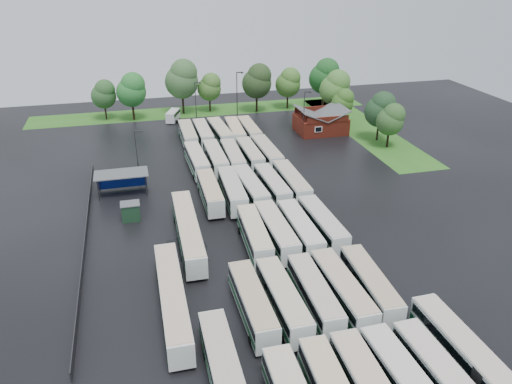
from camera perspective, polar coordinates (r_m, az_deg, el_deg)
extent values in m
plane|color=black|center=(64.26, 0.92, -6.67)|extent=(160.00, 160.00, 0.00)
cube|color=maroon|center=(107.75, 7.37, 7.70)|extent=(10.00, 8.00, 3.40)
cube|color=#4C4F51|center=(106.12, 6.18, 8.96)|extent=(5.07, 8.60, 2.19)
cube|color=#4C4F51|center=(107.92, 8.70, 9.09)|extent=(5.07, 8.60, 2.19)
cube|color=maroon|center=(103.56, 8.24, 8.19)|extent=(9.00, 0.20, 1.20)
cube|color=silver|center=(103.37, 7.15, 7.12)|extent=(1.60, 0.12, 1.20)
cylinder|color=#2D2D30|center=(79.66, -17.59, 0.13)|extent=(0.16, 0.16, 3.40)
cylinder|color=#2D2D30|center=(79.41, -12.43, 0.69)|extent=(0.16, 0.16, 3.40)
cylinder|color=#2D2D30|center=(82.59, -17.52, 1.05)|extent=(0.16, 0.16, 3.40)
cylinder|color=#2D2D30|center=(82.35, -12.55, 1.59)|extent=(0.16, 0.16, 3.40)
cube|color=#4C4F51|center=(80.21, -15.17, 2.04)|extent=(8.20, 4.20, 0.15)
cube|color=navy|center=(82.70, -15.03, 1.34)|extent=(7.60, 0.08, 2.60)
cube|color=#13311C|center=(72.94, -14.12, -2.21)|extent=(2.50, 2.00, 2.50)
cube|color=#4C4F51|center=(72.36, -14.23, -1.29)|extent=(2.70, 2.20, 0.12)
cube|color=#2E6A1C|center=(123.25, -6.16, 9.21)|extent=(80.00, 10.00, 0.01)
cube|color=#2E6A1C|center=(112.21, 12.13, 7.15)|extent=(10.00, 50.00, 0.01)
cube|color=#2D2D30|center=(69.59, -18.90, -4.91)|extent=(0.10, 50.00, 1.20)
cylinder|color=black|center=(47.28, 6.94, -20.28)|extent=(2.55, 0.96, 0.96)
cube|color=beige|center=(43.63, 13.23, -20.30)|extent=(2.67, 12.12, 0.12)
cylinder|color=black|center=(48.13, 10.65, -19.55)|extent=(2.65, 1.00, 1.00)
cube|color=black|center=(45.64, 16.94, -20.00)|extent=(3.03, 11.90, 0.90)
cube|color=beige|center=(45.03, 17.09, -19.19)|extent=(2.87, 12.02, 0.12)
cylinder|color=black|center=(49.35, 14.26, -18.62)|extent=(2.62, 0.98, 0.98)
cube|color=silver|center=(47.66, 20.37, -19.30)|extent=(2.88, 12.07, 2.75)
cube|color=black|center=(47.28, 20.48, -18.82)|extent=(2.93, 11.60, 0.88)
cube|color=#07401F|center=(48.07, 20.26, -19.82)|extent=(2.93, 11.84, 0.61)
cube|color=beige|center=(46.70, 20.65, -18.04)|extent=(2.77, 11.71, 0.12)
cylinder|color=black|center=(50.79, 17.69, -17.64)|extent=(2.55, 0.96, 0.96)
cube|color=silver|center=(52.47, -0.41, -12.61)|extent=(2.64, 12.00, 2.74)
cube|color=black|center=(52.13, -0.41, -12.13)|extent=(2.69, 11.52, 0.88)
cube|color=#0A3E1B|center=(52.84, -0.41, -13.12)|extent=(2.69, 11.76, 0.60)
cube|color=tan|center=(51.61, -0.42, -11.37)|extent=(2.54, 11.64, 0.12)
cylinder|color=black|center=(50.51, 0.69, -16.43)|extent=(2.54, 0.96, 0.96)
cylinder|color=black|center=(56.26, -1.37, -11.37)|extent=(2.54, 0.96, 0.96)
cube|color=silver|center=(52.99, 3.09, -12.18)|extent=(2.76, 12.17, 2.78)
cube|color=black|center=(52.65, 3.10, -11.70)|extent=(2.81, 11.69, 0.89)
cube|color=#0A3D1D|center=(53.36, 3.07, -12.70)|extent=(2.80, 11.93, 0.61)
cube|color=beige|center=(52.12, 3.12, -10.93)|extent=(2.65, 11.80, 0.12)
cylinder|color=black|center=(51.04, 4.38, -15.98)|extent=(2.58, 0.97, 0.97)
cylinder|color=black|center=(56.78, 1.88, -10.99)|extent=(2.58, 0.97, 0.97)
cube|color=silver|center=(54.08, 6.69, -11.51)|extent=(2.64, 11.88, 2.71)
cube|color=black|center=(53.76, 6.72, -11.05)|extent=(2.69, 11.41, 0.87)
cube|color=#104B23|center=(54.44, 6.66, -12.01)|extent=(2.69, 11.64, 0.60)
cube|color=#C2B3A1|center=(53.25, 6.76, -10.30)|extent=(2.54, 11.52, 0.12)
cylinder|color=black|center=(52.21, 8.11, -15.10)|extent=(2.52, 0.95, 0.95)
cylinder|color=black|center=(57.73, 5.29, -10.42)|extent=(2.52, 0.95, 0.95)
cube|color=silver|center=(54.92, 9.81, -10.99)|extent=(2.80, 12.41, 2.83)
cube|color=black|center=(54.59, 9.86, -10.51)|extent=(2.85, 11.92, 0.91)
cube|color=#093E1E|center=(55.29, 9.76, -11.51)|extent=(2.85, 12.16, 0.62)
cube|color=#C7AF91|center=(54.07, 9.93, -9.74)|extent=(2.69, 12.04, 0.12)
cylinder|color=black|center=(53.01, 11.43, -14.64)|extent=(2.63, 0.99, 0.99)
cylinder|color=black|center=(58.66, 8.17, -9.92)|extent=(2.63, 0.99, 0.99)
cube|color=silver|center=(56.45, 12.88, -10.25)|extent=(3.04, 12.07, 2.74)
cube|color=black|center=(56.14, 12.93, -9.80)|extent=(3.08, 11.60, 0.88)
cube|color=#0F4221|center=(56.80, 12.82, -10.75)|extent=(3.08, 11.83, 0.60)
cube|color=tan|center=(55.65, 13.02, -9.06)|extent=(2.93, 11.71, 0.12)
cylinder|color=black|center=(54.63, 14.54, -13.64)|extent=(2.54, 0.96, 0.96)
cylinder|color=black|center=(60.00, 11.13, -9.30)|extent=(2.54, 0.96, 0.96)
cube|color=silver|center=(64.00, -0.19, -4.91)|extent=(3.03, 12.06, 2.74)
cube|color=black|center=(63.72, -0.19, -4.49)|extent=(3.07, 11.59, 0.88)
cube|color=#053B18|center=(64.30, -0.19, -5.37)|extent=(3.07, 11.82, 0.60)
cube|color=beige|center=(63.29, -0.19, -3.80)|extent=(2.91, 11.70, 0.12)
cylinder|color=black|center=(61.57, 0.69, -7.76)|extent=(2.54, 0.96, 0.96)
cylinder|color=black|center=(67.90, -0.98, -4.33)|extent=(2.54, 0.96, 0.96)
cube|color=silver|center=(64.67, 2.31, -4.50)|extent=(2.74, 12.50, 2.86)
cube|color=black|center=(64.39, 2.32, -4.06)|extent=(2.80, 12.01, 0.91)
cube|color=#0B4B20|center=(64.99, 2.30, -4.99)|extent=(2.79, 12.26, 0.63)
cube|color=beige|center=(63.94, 2.33, -3.35)|extent=(2.64, 12.13, 0.12)
cylinder|color=black|center=(62.16, 3.33, -7.42)|extent=(2.65, 1.00, 1.00)
cylinder|color=black|center=(68.70, 1.35, -3.93)|extent=(2.65, 1.00, 1.00)
cube|color=silver|center=(65.33, 5.03, -4.29)|extent=(2.58, 12.25, 2.81)
cube|color=black|center=(65.06, 5.05, -3.86)|extent=(2.64, 11.76, 0.90)
cube|color=#073C1B|center=(65.64, 5.01, -4.76)|extent=(2.63, 12.00, 0.62)
cube|color=beige|center=(64.63, 5.08, -3.17)|extent=(2.47, 11.88, 0.12)
cylinder|color=black|center=(62.91, 6.14, -7.11)|extent=(2.60, 0.98, 0.98)
cylinder|color=black|center=(69.24, 3.93, -3.75)|extent=(2.60, 0.98, 0.98)
cube|color=silver|center=(66.86, 7.59, -3.69)|extent=(2.82, 12.29, 2.80)
cube|color=black|center=(66.59, 7.61, -3.27)|extent=(2.87, 11.80, 0.90)
cube|color=#074A1F|center=(67.16, 7.56, -4.15)|extent=(2.87, 12.05, 0.62)
cube|color=beige|center=(66.17, 7.66, -2.59)|extent=(2.71, 11.92, 0.12)
cylinder|color=black|center=(64.47, 8.78, -6.41)|extent=(2.60, 0.98, 0.98)
cylinder|color=black|center=(70.72, 6.38, -3.19)|extent=(2.60, 0.98, 0.98)
cube|color=silver|center=(75.49, -5.27, -0.04)|extent=(2.62, 11.94, 2.73)
cube|color=black|center=(75.25, -5.29, 0.33)|extent=(2.68, 11.46, 0.87)
cube|color=#053916|center=(75.75, -5.25, -0.45)|extent=(2.67, 11.70, 0.60)
cube|color=#CEAC8A|center=(74.89, -5.31, 0.93)|extent=(2.52, 11.58, 0.12)
cylinder|color=black|center=(72.72, -4.73, -2.27)|extent=(2.53, 0.95, 0.95)
cylinder|color=black|center=(79.48, -5.69, 0.21)|extent=(2.53, 0.95, 0.95)
cube|color=silver|center=(75.63, -2.73, 0.17)|extent=(3.02, 12.59, 2.87)
cube|color=black|center=(75.39, -2.74, 0.56)|extent=(3.06, 12.10, 0.92)
cube|color=#184C2C|center=(75.90, -2.72, -0.26)|extent=(3.06, 12.35, 0.63)
cube|color=beige|center=(75.01, -2.76, 1.19)|extent=(2.90, 12.21, 0.13)
cylinder|color=black|center=(72.75, -2.06, -2.16)|extent=(2.66, 1.00, 1.00)
cylinder|color=black|center=(79.80, -3.30, 0.43)|extent=(2.66, 1.00, 1.00)
cube|color=silver|center=(76.40, -0.66, 0.45)|extent=(3.17, 12.46, 2.83)
cube|color=black|center=(76.17, -0.66, 0.84)|extent=(3.20, 11.97, 0.91)
cube|color=#154427|center=(76.67, -0.66, 0.03)|extent=(3.21, 12.22, 0.62)
cube|color=beige|center=(75.80, -0.66, 1.46)|extent=(3.05, 12.09, 0.12)
cylinder|color=black|center=(73.58, 0.08, -1.81)|extent=(2.62, 0.99, 0.99)
cylinder|color=black|center=(80.49, -1.32, 0.69)|extent=(2.62, 0.99, 0.99)
cube|color=silver|center=(77.32, 1.86, 0.71)|extent=(2.88, 12.05, 2.74)
cube|color=black|center=(77.09, 1.86, 1.08)|extent=(2.93, 11.57, 0.88)
cube|color=#174828|center=(77.58, 1.85, 0.30)|extent=(2.93, 11.81, 0.60)
cube|color=beige|center=(76.74, 1.87, 1.67)|extent=(2.77, 11.69, 0.12)
cylinder|color=black|center=(74.62, 2.65, -1.44)|extent=(2.54, 0.96, 0.96)
cylinder|color=black|center=(81.24, 1.10, 0.92)|extent=(2.54, 0.96, 0.96)
cube|color=silver|center=(78.33, 4.07, 1.05)|extent=(2.64, 12.47, 2.85)
cube|color=black|center=(78.09, 4.08, 1.43)|extent=(2.70, 11.97, 0.91)
cube|color=#0E4223|center=(78.59, 4.06, 0.63)|extent=(2.69, 12.22, 0.63)
cube|color=#C1AE95|center=(77.73, 4.10, 2.04)|extent=(2.53, 12.09, 0.12)
cylinder|color=black|center=(75.54, 4.97, -1.15)|extent=(2.65, 1.00, 1.00)
cylinder|color=black|center=(82.36, 3.18, 1.26)|extent=(2.65, 1.00, 1.00)
cube|color=silver|center=(87.44, -6.77, 3.58)|extent=(2.90, 12.30, 2.80)
cube|color=black|center=(87.23, -6.79, 3.92)|extent=(2.95, 11.81, 0.90)
cube|color=#06441B|center=(87.67, -6.75, 3.21)|extent=(2.95, 12.06, 0.62)
cube|color=beige|center=(86.91, -6.82, 4.47)|extent=(2.79, 11.93, 0.12)
cylinder|color=black|center=(84.39, -6.35, 1.74)|extent=(2.60, 0.98, 0.98)
cylinder|color=black|center=(91.57, -7.08, 3.65)|extent=(2.60, 0.98, 0.98)
cube|color=silver|center=(87.98, -4.65, 3.83)|extent=(2.59, 12.35, 2.83)
cube|color=black|center=(87.77, -4.66, 4.18)|extent=(2.65, 11.86, 0.91)
cube|color=#144025|center=(88.21, -4.63, 3.46)|extent=(2.64, 12.11, 0.62)
cube|color=beige|center=(87.45, -4.68, 4.73)|extent=(2.48, 11.98, 0.12)
cylinder|color=black|center=(84.92, -4.14, 2.00)|extent=(2.62, 0.99, 0.99)
cylinder|color=black|center=(92.13, -5.05, 3.89)|extent=(2.62, 0.99, 0.99)
cube|color=silver|center=(88.35, -2.65, 3.96)|extent=(2.86, 12.18, 2.78)
cube|color=black|center=(88.15, -2.66, 4.30)|extent=(2.90, 11.69, 0.89)
cube|color=#0A3A1E|center=(88.58, -2.65, 3.59)|extent=(2.90, 11.93, 0.61)
cube|color=#C0B29E|center=(87.84, -2.67, 4.83)|extent=(2.75, 11.81, 0.12)
cylinder|color=black|center=(85.37, -2.10, 2.17)|extent=(2.57, 0.97, 0.97)
cylinder|color=black|center=(92.40, -3.13, 4.01)|extent=(2.57, 0.97, 0.97)
cube|color=silver|center=(89.59, -0.69, 4.27)|extent=(2.57, 11.89, 2.72)
cube|color=black|center=(89.40, -0.69, 4.60)|extent=(2.63, 11.41, 0.87)
cube|color=#0F3E21|center=(89.81, -0.69, 3.92)|extent=(2.62, 11.65, 0.60)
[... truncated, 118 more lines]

